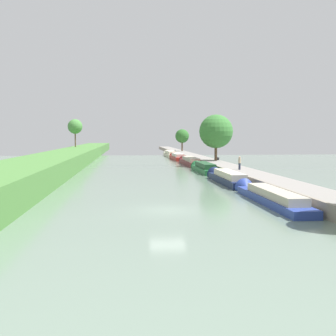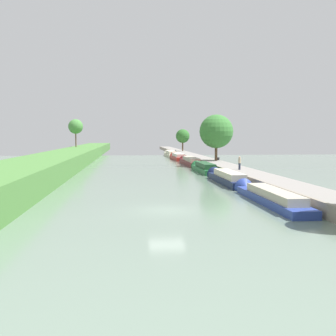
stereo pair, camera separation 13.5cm
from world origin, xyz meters
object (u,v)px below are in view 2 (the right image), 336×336
Objects in this scene: narrowboat_cream at (170,154)px; park_bench at (217,158)px; narrowboat_green at (204,168)px; narrowboat_red at (177,157)px; narrowboat_navy at (226,178)px; narrowboat_maroon at (190,161)px; mooring_bollard_far at (176,151)px; person_walking at (240,163)px; narrowboat_blue at (268,196)px.

park_bench reaches higher than narrowboat_cream.
narrowboat_red reaches higher than narrowboat_green.
narrowboat_red is at bearing 90.29° from narrowboat_green.
narrowboat_maroon reaches higher than narrowboat_navy.
narrowboat_green is 0.82× the size of narrowboat_cream.
narrowboat_maroon is at bearing -92.66° from mooring_bollard_far.
person_walking is 59.60m from mooring_bollard_far.
person_walking is at bearing -89.01° from mooring_bollard_far.
narrowboat_green is 51.03m from mooring_bollard_far.
person_walking reaches higher than narrowboat_cream.
narrowboat_navy is at bearing -119.82° from person_walking.
narrowboat_navy is at bearing -90.05° from narrowboat_green.
narrowboat_blue is at bearing -89.86° from narrowboat_green.
narrowboat_navy is 64.68m from mooring_bollard_far.
narrowboat_green is 12.54m from park_bench.
person_walking is at bearing -94.82° from park_bench.
narrowboat_green is (-0.07, 26.98, 0.09)m from narrowboat_blue.
narrowboat_maroon is at bearing 96.82° from person_walking.
park_bench is at bearing 83.31° from narrowboat_blue.
narrowboat_green is at bearing 108.58° from person_walking.
person_walking reaches higher than mooring_bollard_far.
narrowboat_blue is at bearing -89.78° from narrowboat_red.
narrowboat_blue is 18.65m from person_walking.
narrowboat_red is 9.35× the size of park_bench.
narrowboat_blue is 38.90m from park_bench.
narrowboat_maroon is at bearing -89.40° from narrowboat_cream.
narrowboat_cream is 9.94× the size of park_bench.
park_bench reaches higher than narrowboat_maroon.
narrowboat_blue is at bearing -89.66° from narrowboat_navy.
narrowboat_cream reaches higher than narrowboat_green.
narrowboat_navy is at bearing -91.66° from mooring_bollard_far.
person_walking is at bearing 81.27° from narrowboat_blue.
mooring_bollard_far is at bearing 87.34° from narrowboat_maroon.
narrowboat_green is 8.13× the size of park_bench.
mooring_bollard_far is at bearing 84.43° from narrowboat_red.
park_bench is at bearing -30.66° from narrowboat_maroon.
mooring_bollard_far is (2.03, 6.18, 0.64)m from narrowboat_cream.
narrowboat_blue is 9.20× the size of park_bench.
narrowboat_red is (-0.22, 57.31, 0.11)m from narrowboat_blue.
mooring_bollard_far is at bearing 87.91° from narrowboat_green.
narrowboat_maroon is (0.09, 41.26, 0.12)m from narrowboat_blue.
person_walking is at bearing -83.18° from narrowboat_maroon.
narrowboat_navy is at bearing -89.82° from narrowboat_red.
narrowboat_cream is at bearing -108.16° from mooring_bollard_far.
park_bench is at bearing -81.83° from narrowboat_cream.
narrowboat_maroon is (0.17, 27.93, 0.04)m from narrowboat_navy.
narrowboat_maroon is at bearing 149.34° from park_bench.
narrowboat_blue is at bearing -90.12° from narrowboat_maroon.
narrowboat_maroon reaches higher than narrowboat_cream.
narrowboat_blue is 1.13× the size of narrowboat_green.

